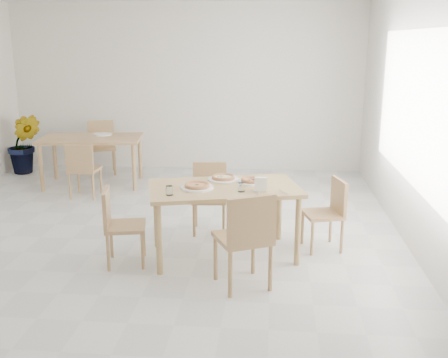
# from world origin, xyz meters

# --- Properties ---
(room) EXTENTS (7.28, 7.00, 7.00)m
(room) POSITION_xyz_m (2.98, 0.30, 1.50)
(room) COLOR silver
(room) RESTS_ON ground
(main_table) EXTENTS (1.67, 1.20, 0.75)m
(main_table) POSITION_xyz_m (1.02, -0.31, 0.67)
(main_table) COLOR tan
(main_table) RESTS_ON ground
(chair_south) EXTENTS (0.60, 0.60, 0.91)m
(chair_south) POSITION_xyz_m (1.29, -1.06, 0.53)
(chair_south) COLOR tan
(chair_south) RESTS_ON ground
(chair_north) EXTENTS (0.43, 0.43, 0.80)m
(chair_north) POSITION_xyz_m (0.78, 0.45, 0.46)
(chair_north) COLOR tan
(chair_north) RESTS_ON ground
(chair_west) EXTENTS (0.46, 0.46, 0.78)m
(chair_west) POSITION_xyz_m (-0.01, -0.62, 0.45)
(chair_west) COLOR tan
(chair_west) RESTS_ON ground
(chair_east) EXTENTS (0.47, 0.47, 0.77)m
(chair_east) POSITION_xyz_m (2.12, -0.01, 0.45)
(chair_east) COLOR tan
(chair_east) RESTS_ON ground
(plate_margherita) EXTENTS (0.33, 0.33, 0.02)m
(plate_margherita) POSITION_xyz_m (0.76, -0.41, 0.76)
(plate_margherita) COLOR white
(plate_margherita) RESTS_ON main_table
(plate_mushroom) EXTENTS (0.33, 0.33, 0.02)m
(plate_mushroom) POSITION_xyz_m (0.99, -0.07, 0.76)
(plate_mushroom) COLOR white
(plate_mushroom) RESTS_ON main_table
(plate_pepperoni) EXTENTS (0.29, 0.29, 0.02)m
(plate_pepperoni) POSITION_xyz_m (1.30, -0.15, 0.76)
(plate_pepperoni) COLOR white
(plate_pepperoni) RESTS_ON main_table
(pizza_margherita) EXTENTS (0.26, 0.26, 0.03)m
(pizza_margherita) POSITION_xyz_m (0.76, -0.41, 0.78)
(pizza_margherita) COLOR tan
(pizza_margherita) RESTS_ON plate_margherita
(pizza_mushroom) EXTENTS (0.26, 0.26, 0.03)m
(pizza_mushroom) POSITION_xyz_m (0.99, -0.07, 0.78)
(pizza_mushroom) COLOR tan
(pizza_mushroom) RESTS_ON plate_mushroom
(pizza_pepperoni) EXTENTS (0.24, 0.24, 0.03)m
(pizza_pepperoni) POSITION_xyz_m (1.30, -0.15, 0.78)
(pizza_pepperoni) COLOR tan
(pizza_pepperoni) RESTS_ON plate_pepperoni
(tumbler_a) EXTENTS (0.07, 0.07, 0.09)m
(tumbler_a) POSITION_xyz_m (0.52, -0.66, 0.79)
(tumbler_a) COLOR white
(tumbler_a) RESTS_ON main_table
(tumbler_b) EXTENTS (0.07, 0.07, 0.09)m
(tumbler_b) POSITION_xyz_m (1.20, -0.48, 0.79)
(tumbler_b) COLOR white
(tumbler_b) RESTS_ON main_table
(napkin_holder) EXTENTS (0.13, 0.07, 0.14)m
(napkin_holder) POSITION_xyz_m (1.39, -0.47, 0.82)
(napkin_holder) COLOR silver
(napkin_holder) RESTS_ON main_table
(fork_a) EXTENTS (0.10, 0.16, 0.01)m
(fork_a) POSITION_xyz_m (1.61, -0.47, 0.75)
(fork_a) COLOR silver
(fork_a) RESTS_ON main_table
(fork_b) EXTENTS (0.09, 0.19, 0.01)m
(fork_b) POSITION_xyz_m (1.34, -0.50, 0.75)
(fork_b) COLOR silver
(fork_b) RESTS_ON main_table
(second_table) EXTENTS (1.60, 1.04, 0.75)m
(second_table) POSITION_xyz_m (-1.26, 2.27, 0.67)
(second_table) COLOR tan
(second_table) RESTS_ON ground
(chair_back_s) EXTENTS (0.39, 0.39, 0.79)m
(chair_back_s) POSITION_xyz_m (-1.16, 1.55, 0.46)
(chair_back_s) COLOR tan
(chair_back_s) RESTS_ON ground
(chair_back_n) EXTENTS (0.55, 0.55, 0.87)m
(chair_back_n) POSITION_xyz_m (-1.37, 3.05, 0.51)
(chair_back_n) COLOR tan
(chair_back_n) RESTS_ON ground
(plate_empty) EXTENTS (0.27, 0.27, 0.02)m
(plate_empty) POSITION_xyz_m (-1.15, 2.48, 0.76)
(plate_empty) COLOR white
(plate_empty) RESTS_ON second_table
(potted_plant) EXTENTS (0.65, 0.58, 1.00)m
(potted_plant) POSITION_xyz_m (-2.65, 2.89, 0.50)
(potted_plant) COLOR #2B5B1B
(potted_plant) RESTS_ON ground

